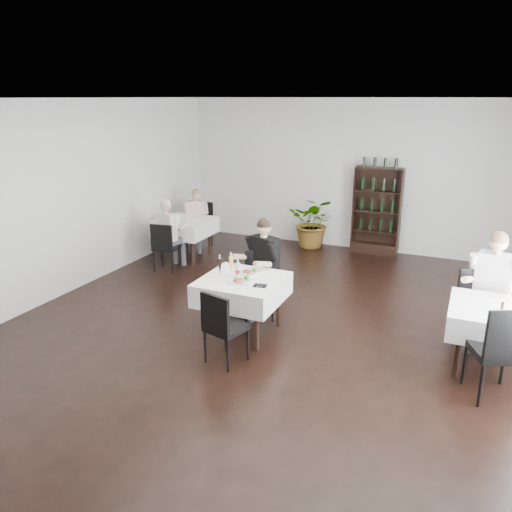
{
  "coord_description": "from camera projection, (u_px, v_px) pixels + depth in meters",
  "views": [
    {
      "loc": [
        2.31,
        -5.47,
        3.02
      ],
      "look_at": [
        -0.19,
        0.2,
        1.03
      ],
      "focal_mm": 35.0,
      "sensor_mm": 36.0,
      "label": 1
    }
  ],
  "objects": [
    {
      "name": "room_shell",
      "position": [
        264.0,
        226.0,
        6.12
      ],
      "size": [
        9.0,
        9.0,
        9.0
      ],
      "color": "black",
      "rests_on": "ground"
    },
    {
      "name": "wine_shelf",
      "position": [
        377.0,
        212.0,
        9.85
      ],
      "size": [
        0.9,
        0.28,
        1.75
      ],
      "color": "black",
      "rests_on": "ground"
    },
    {
      "name": "main_table",
      "position": [
        242.0,
        289.0,
        6.5
      ],
      "size": [
        1.03,
        1.03,
        0.77
      ],
      "color": "black",
      "rests_on": "ground"
    },
    {
      "name": "left_table",
      "position": [
        185.0,
        227.0,
        9.6
      ],
      "size": [
        0.98,
        0.98,
        0.77
      ],
      "color": "black",
      "rests_on": "ground"
    },
    {
      "name": "right_table",
      "position": [
        495.0,
        320.0,
        5.61
      ],
      "size": [
        0.98,
        0.98,
        0.77
      ],
      "color": "black",
      "rests_on": "ground"
    },
    {
      "name": "potted_tree",
      "position": [
        313.0,
        222.0,
        10.32
      ],
      "size": [
        1.05,
        0.93,
        1.07
      ],
      "primitive_type": "imported",
      "rotation": [
        0.0,
        0.0,
        0.1
      ],
      "color": "#26571D",
      "rests_on": "ground"
    },
    {
      "name": "main_chair_far",
      "position": [
        260.0,
        280.0,
        7.09
      ],
      "size": [
        0.56,
        0.56,
        0.93
      ],
      "color": "black",
      "rests_on": "ground"
    },
    {
      "name": "main_chair_near",
      "position": [
        222.0,
        324.0,
        5.76
      ],
      "size": [
        0.5,
        0.51,
        0.9
      ],
      "color": "black",
      "rests_on": "ground"
    },
    {
      "name": "left_chair_far",
      "position": [
        201.0,
        221.0,
        10.4
      ],
      "size": [
        0.51,
        0.51,
        0.94
      ],
      "color": "black",
      "rests_on": "ground"
    },
    {
      "name": "left_chair_near",
      "position": [
        165.0,
        244.0,
        8.87
      ],
      "size": [
        0.46,
        0.47,
        0.89
      ],
      "color": "black",
      "rests_on": "ground"
    },
    {
      "name": "right_chair_far",
      "position": [
        478.0,
        304.0,
        6.2
      ],
      "size": [
        0.6,
        0.6,
        0.98
      ],
      "color": "black",
      "rests_on": "ground"
    },
    {
      "name": "right_chair_near",
      "position": [
        501.0,
        347.0,
        5.02
      ],
      "size": [
        0.64,
        0.64,
        1.06
      ],
      "color": "black",
      "rests_on": "ground"
    },
    {
      "name": "diner_main",
      "position": [
        260.0,
        260.0,
        7.03
      ],
      "size": [
        0.63,
        0.66,
        1.42
      ],
      "color": "#3A3A41",
      "rests_on": "ground"
    },
    {
      "name": "diner_left_far",
      "position": [
        196.0,
        215.0,
        10.07
      ],
      "size": [
        0.53,
        0.57,
        1.26
      ],
      "color": "#3A3A41",
      "rests_on": "ground"
    },
    {
      "name": "diner_left_near",
      "position": [
        169.0,
        228.0,
        8.96
      ],
      "size": [
        0.52,
        0.53,
        1.3
      ],
      "color": "#3A3A41",
      "rests_on": "ground"
    },
    {
      "name": "diner_right_far",
      "position": [
        491.0,
        282.0,
        6.08
      ],
      "size": [
        0.61,
        0.65,
        1.48
      ],
      "color": "#3A3A41",
      "rests_on": "ground"
    },
    {
      "name": "plate_far",
      "position": [
        250.0,
        272.0,
        6.63
      ],
      "size": [
        0.31,
        0.31,
        0.08
      ],
      "color": "white",
      "rests_on": "main_table"
    },
    {
      "name": "plate_near",
      "position": [
        241.0,
        281.0,
        6.32
      ],
      "size": [
        0.29,
        0.29,
        0.08
      ],
      "color": "white",
      "rests_on": "main_table"
    },
    {
      "name": "pilsner_dark",
      "position": [
        220.0,
        267.0,
        6.55
      ],
      "size": [
        0.07,
        0.07,
        0.28
      ],
      "color": "black",
      "rests_on": "main_table"
    },
    {
      "name": "pilsner_lager",
      "position": [
        231.0,
        265.0,
        6.56
      ],
      "size": [
        0.07,
        0.07,
        0.31
      ],
      "color": "gold",
      "rests_on": "main_table"
    },
    {
      "name": "coke_bottle",
      "position": [
        238.0,
        270.0,
        6.45
      ],
      "size": [
        0.06,
        0.06,
        0.25
      ],
      "color": "silver",
      "rests_on": "main_table"
    },
    {
      "name": "napkin_cutlery",
      "position": [
        260.0,
        286.0,
        6.2
      ],
      "size": [
        0.18,
        0.18,
        0.02
      ],
      "color": "black",
      "rests_on": "main_table"
    },
    {
      "name": "pepper_mill",
      "position": [
        502.0,
        306.0,
        5.51
      ],
      "size": [
        0.03,
        0.03,
        0.09
      ],
      "primitive_type": "cylinder",
      "rotation": [
        0.0,
        0.0,
        -0.02
      ],
      "color": "black",
      "rests_on": "right_table"
    }
  ]
}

